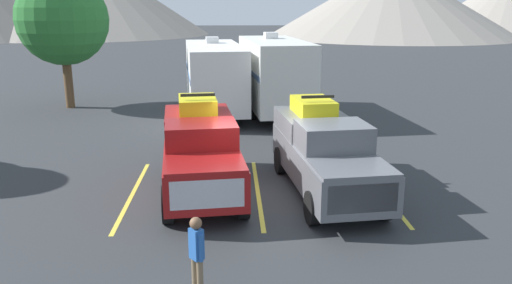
{
  "coord_description": "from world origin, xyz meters",
  "views": [
    {
      "loc": [
        -0.72,
        -13.15,
        5.18
      ],
      "look_at": [
        0.0,
        1.51,
        1.2
      ],
      "focal_mm": 35.72,
      "sensor_mm": 36.0,
      "label": 1
    }
  ],
  "objects_px": {
    "pickup_truck_b": "(324,151)",
    "camper_trailer_a": "(214,75)",
    "person_a": "(197,253)",
    "camper_trailer_b": "(274,73)",
    "pickup_truck_a": "(200,149)"
  },
  "relations": [
    {
      "from": "pickup_truck_a",
      "to": "camper_trailer_a",
      "type": "xyz_separation_m",
      "value": [
        0.1,
        10.55,
        0.69
      ]
    },
    {
      "from": "pickup_truck_b",
      "to": "camper_trailer_a",
      "type": "height_order",
      "value": "camper_trailer_a"
    },
    {
      "from": "pickup_truck_b",
      "to": "person_a",
      "type": "relative_size",
      "value": 3.74
    },
    {
      "from": "pickup_truck_b",
      "to": "camper_trailer_a",
      "type": "relative_size",
      "value": 0.67
    },
    {
      "from": "pickup_truck_a",
      "to": "person_a",
      "type": "xyz_separation_m",
      "value": [
        0.24,
        -5.61,
        -0.31
      ]
    },
    {
      "from": "camper_trailer_b",
      "to": "pickup_truck_a",
      "type": "bearing_deg",
      "value": -106.16
    },
    {
      "from": "camper_trailer_b",
      "to": "camper_trailer_a",
      "type": "bearing_deg",
      "value": 172.33
    },
    {
      "from": "camper_trailer_a",
      "to": "camper_trailer_b",
      "type": "bearing_deg",
      "value": -7.67
    },
    {
      "from": "pickup_truck_a",
      "to": "camper_trailer_b",
      "type": "bearing_deg",
      "value": 73.84
    },
    {
      "from": "camper_trailer_a",
      "to": "camper_trailer_b",
      "type": "height_order",
      "value": "camper_trailer_b"
    },
    {
      "from": "pickup_truck_b",
      "to": "camper_trailer_a",
      "type": "bearing_deg",
      "value": 107.53
    },
    {
      "from": "pickup_truck_b",
      "to": "camper_trailer_a",
      "type": "xyz_separation_m",
      "value": [
        -3.39,
        10.74,
        0.73
      ]
    },
    {
      "from": "pickup_truck_b",
      "to": "person_a",
      "type": "xyz_separation_m",
      "value": [
        -3.25,
        -5.42,
        -0.27
      ]
    },
    {
      "from": "pickup_truck_b",
      "to": "camper_trailer_b",
      "type": "relative_size",
      "value": 0.71
    },
    {
      "from": "pickup_truck_a",
      "to": "pickup_truck_b",
      "type": "bearing_deg",
      "value": -3.11
    }
  ]
}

